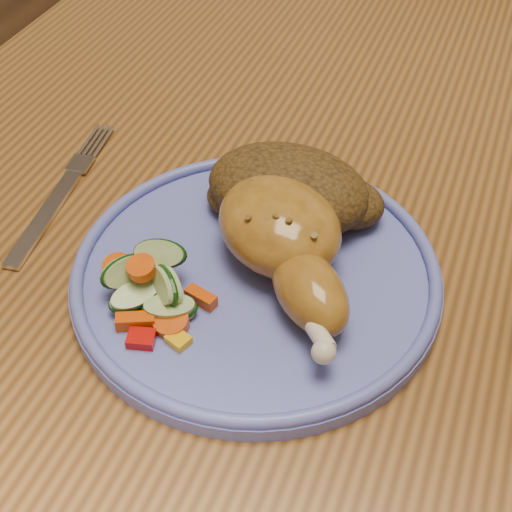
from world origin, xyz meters
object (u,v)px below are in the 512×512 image
(dining_table, at_px, (348,264))
(chair_far, at_px, (440,93))
(plate, at_px, (256,276))
(fork, at_px, (60,194))

(dining_table, bearing_deg, chair_far, 90.00)
(plate, distance_m, fork, 0.20)
(plate, xyz_separation_m, fork, (-0.19, 0.03, -0.00))
(chair_far, distance_m, plate, 0.80)
(chair_far, height_order, fork, chair_far)
(dining_table, distance_m, chair_far, 0.65)
(chair_far, bearing_deg, dining_table, -90.00)
(plate, relative_size, fork, 1.62)
(fork, bearing_deg, chair_far, 71.56)
(plate, bearing_deg, chair_far, 86.55)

